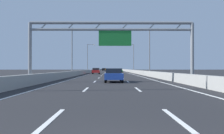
{
  "coord_description": "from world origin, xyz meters",
  "views": [
    {
      "loc": [
        -0.12,
        -2.98,
        1.47
      ],
      "look_at": [
        0.31,
        50.82,
        1.75
      ],
      "focal_mm": 36.0,
      "sensor_mm": 36.0,
      "label": 1
    }
  ],
  "objects_px": {
    "streetlamp_left_far": "(88,56)",
    "red_car": "(96,71)",
    "green_car": "(120,70)",
    "black_car": "(104,69)",
    "streetlamp_right_mid": "(148,48)",
    "orange_car": "(104,69)",
    "streetlamp_right_far": "(133,56)",
    "blue_car": "(114,75)",
    "streetlamp_left_mid": "(73,48)",
    "sign_gantry": "(112,36)"
  },
  "relations": [
    {
      "from": "streetlamp_left_far",
      "to": "black_car",
      "type": "bearing_deg",
      "value": 85.85
    },
    {
      "from": "streetlamp_left_far",
      "to": "orange_car",
      "type": "height_order",
      "value": "streetlamp_left_far"
    },
    {
      "from": "red_car",
      "to": "sign_gantry",
      "type": "bearing_deg",
      "value": -83.62
    },
    {
      "from": "streetlamp_right_mid",
      "to": "black_car",
      "type": "distance_m",
      "value": 81.37
    },
    {
      "from": "black_car",
      "to": "streetlamp_right_mid",
      "type": "bearing_deg",
      "value": -82.01
    },
    {
      "from": "streetlamp_left_mid",
      "to": "black_car",
      "type": "bearing_deg",
      "value": 87.41
    },
    {
      "from": "blue_car",
      "to": "red_car",
      "type": "relative_size",
      "value": 0.99
    },
    {
      "from": "green_car",
      "to": "streetlamp_left_far",
      "type": "bearing_deg",
      "value": -155.17
    },
    {
      "from": "streetlamp_right_far",
      "to": "orange_car",
      "type": "distance_m",
      "value": 59.17
    },
    {
      "from": "streetlamp_right_mid",
      "to": "orange_car",
      "type": "xyz_separation_m",
      "value": [
        -10.99,
        88.28,
        -4.62
      ]
    },
    {
      "from": "blue_car",
      "to": "orange_car",
      "type": "bearing_deg",
      "value": 91.98
    },
    {
      "from": "streetlamp_right_mid",
      "to": "streetlamp_right_far",
      "type": "distance_m",
      "value": 30.32
    },
    {
      "from": "streetlamp_right_far",
      "to": "blue_car",
      "type": "bearing_deg",
      "value": -98.06
    },
    {
      "from": "orange_car",
      "to": "red_car",
      "type": "distance_m",
      "value": 75.67
    },
    {
      "from": "streetlamp_left_mid",
      "to": "streetlamp_right_far",
      "type": "xyz_separation_m",
      "value": [
        14.93,
        30.32,
        0.0
      ]
    },
    {
      "from": "streetlamp_right_far",
      "to": "blue_car",
      "type": "distance_m",
      "value": 51.65
    },
    {
      "from": "blue_car",
      "to": "green_car",
      "type": "xyz_separation_m",
      "value": [
        3.11,
        55.94,
        -0.03
      ]
    },
    {
      "from": "sign_gantry",
      "to": "streetlamp_right_far",
      "type": "relative_size",
      "value": 1.82
    },
    {
      "from": "streetlamp_left_mid",
      "to": "green_car",
      "type": "bearing_deg",
      "value": 72.96
    },
    {
      "from": "streetlamp_left_mid",
      "to": "green_car",
      "type": "height_order",
      "value": "streetlamp_left_mid"
    },
    {
      "from": "streetlamp_right_far",
      "to": "black_car",
      "type": "relative_size",
      "value": 2.26
    },
    {
      "from": "red_car",
      "to": "green_car",
      "type": "relative_size",
      "value": 0.99
    },
    {
      "from": "streetlamp_left_far",
      "to": "streetlamp_right_far",
      "type": "distance_m",
      "value": 14.93
    },
    {
      "from": "sign_gantry",
      "to": "green_car",
      "type": "xyz_separation_m",
      "value": [
        3.31,
        56.49,
        -4.17
      ]
    },
    {
      "from": "streetlamp_left_far",
      "to": "orange_car",
      "type": "distance_m",
      "value": 58.27
    },
    {
      "from": "streetlamp_right_mid",
      "to": "green_car",
      "type": "bearing_deg",
      "value": 96.63
    },
    {
      "from": "orange_car",
      "to": "green_car",
      "type": "distance_m",
      "value": 53.39
    },
    {
      "from": "streetlamp_left_far",
      "to": "red_car",
      "type": "bearing_deg",
      "value": -78.08
    },
    {
      "from": "streetlamp_left_far",
      "to": "streetlamp_right_far",
      "type": "bearing_deg",
      "value": 0.0
    },
    {
      "from": "sign_gantry",
      "to": "orange_car",
      "type": "relative_size",
      "value": 4.15
    },
    {
      "from": "blue_car",
      "to": "black_car",
      "type": "xyz_separation_m",
      "value": [
        -4.08,
        101.06,
        0.02
      ]
    },
    {
      "from": "red_car",
      "to": "green_car",
      "type": "height_order",
      "value": "red_car"
    },
    {
      "from": "green_car",
      "to": "black_car",
      "type": "xyz_separation_m",
      "value": [
        -7.19,
        45.12,
        0.05
      ]
    },
    {
      "from": "black_car",
      "to": "red_car",
      "type": "bearing_deg",
      "value": -89.91
    },
    {
      "from": "orange_car",
      "to": "black_car",
      "type": "relative_size",
      "value": 0.99
    },
    {
      "from": "streetlamp_left_far",
      "to": "sign_gantry",
      "type": "bearing_deg",
      "value": -81.7
    },
    {
      "from": "streetlamp_right_far",
      "to": "orange_car",
      "type": "height_order",
      "value": "streetlamp_right_far"
    },
    {
      "from": "blue_car",
      "to": "black_car",
      "type": "bearing_deg",
      "value": 92.31
    },
    {
      "from": "sign_gantry",
      "to": "blue_car",
      "type": "distance_m",
      "value": 4.17
    },
    {
      "from": "red_car",
      "to": "streetlamp_right_mid",
      "type": "bearing_deg",
      "value": -48.4
    },
    {
      "from": "streetlamp_right_far",
      "to": "green_car",
      "type": "height_order",
      "value": "streetlamp_right_far"
    },
    {
      "from": "streetlamp_right_mid",
      "to": "streetlamp_left_far",
      "type": "relative_size",
      "value": 1.0
    },
    {
      "from": "streetlamp_left_mid",
      "to": "blue_car",
      "type": "xyz_separation_m",
      "value": [
        7.72,
        -20.61,
        -4.65
      ]
    },
    {
      "from": "sign_gantry",
      "to": "blue_car",
      "type": "height_order",
      "value": "sign_gantry"
    },
    {
      "from": "sign_gantry",
      "to": "green_car",
      "type": "bearing_deg",
      "value": 86.64
    },
    {
      "from": "sign_gantry",
      "to": "streetlamp_right_mid",
      "type": "xyz_separation_m",
      "value": [
        7.42,
        21.16,
        0.52
      ]
    },
    {
      "from": "blue_car",
      "to": "streetlamp_right_far",
      "type": "bearing_deg",
      "value": 81.94
    },
    {
      "from": "blue_car",
      "to": "black_car",
      "type": "relative_size",
      "value": 0.98
    },
    {
      "from": "orange_car",
      "to": "streetlamp_right_mid",
      "type": "bearing_deg",
      "value": -82.9
    },
    {
      "from": "sign_gantry",
      "to": "streetlamp_left_mid",
      "type": "xyz_separation_m",
      "value": [
        -7.51,
        21.16,
        0.52
      ]
    }
  ]
}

